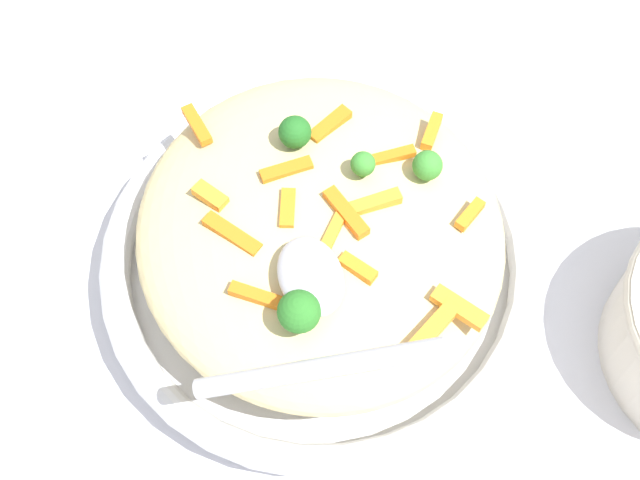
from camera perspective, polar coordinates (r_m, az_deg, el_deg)
ground_plane at (r=0.67m, az=-0.00°, el=-2.64°), size 2.40×2.40×0.00m
serving_bowl at (r=0.65m, az=-0.00°, el=-1.61°), size 0.32×0.32×0.05m
pasta_mound at (r=0.60m, az=-0.00°, el=0.57°), size 0.26×0.25×0.06m
carrot_piece_0 at (r=0.55m, az=-3.97°, el=-3.63°), size 0.03×0.03×0.01m
carrot_piece_1 at (r=0.59m, az=-7.05°, el=2.83°), size 0.03×0.02×0.01m
carrot_piece_2 at (r=0.59m, az=-2.17°, el=4.48°), size 0.01×0.04×0.01m
carrot_piece_3 at (r=0.55m, az=7.20°, el=-5.72°), size 0.03×0.04×0.01m
carrot_piece_4 at (r=0.57m, az=0.65°, el=0.17°), size 0.04×0.03×0.01m
carrot_piece_5 at (r=0.57m, az=1.68°, el=1.75°), size 0.04×0.02×0.01m
carrot_piece_6 at (r=0.58m, az=-2.09°, el=2.02°), size 0.03×0.02×0.01m
carrot_piece_7 at (r=0.59m, az=9.60°, el=1.63°), size 0.02×0.02×0.01m
carrot_piece_8 at (r=0.57m, az=-5.60°, el=0.21°), size 0.04×0.03×0.01m
carrot_piece_9 at (r=0.60m, az=4.66°, el=5.40°), size 0.01×0.03×0.01m
carrot_piece_10 at (r=0.56m, az=2.43°, el=-1.81°), size 0.03×0.02×0.01m
carrot_piece_11 at (r=0.56m, az=8.92°, el=-4.31°), size 0.04×0.03×0.01m
carrot_piece_12 at (r=0.62m, az=0.63°, el=7.37°), size 0.03×0.04×0.01m
carrot_piece_13 at (r=0.62m, az=7.18°, el=6.92°), size 0.03×0.02×0.01m
carrot_piece_14 at (r=0.58m, az=3.55°, el=2.40°), size 0.01×0.04×0.01m
carrot_piece_15 at (r=0.63m, az=-7.90°, el=7.33°), size 0.03×0.01×0.01m
broccoli_floret_0 at (r=0.60m, az=-1.50°, el=6.94°), size 0.02×0.02×0.03m
broccoli_floret_1 at (r=0.53m, az=-1.35°, el=-4.64°), size 0.03×0.03×0.03m
broccoli_floret_2 at (r=0.58m, az=2.77°, el=4.87°), size 0.02×0.02×0.02m
broccoli_floret_3 at (r=0.59m, az=6.91°, el=4.76°), size 0.02×0.02×0.02m
serving_spoon at (r=0.53m, az=-0.48°, el=-4.23°), size 0.12×0.14×0.06m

